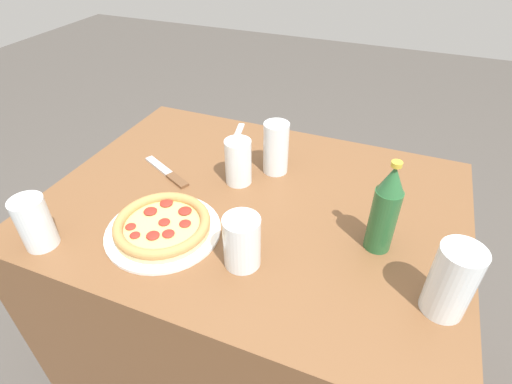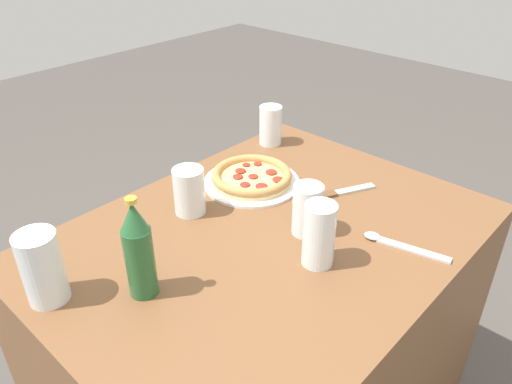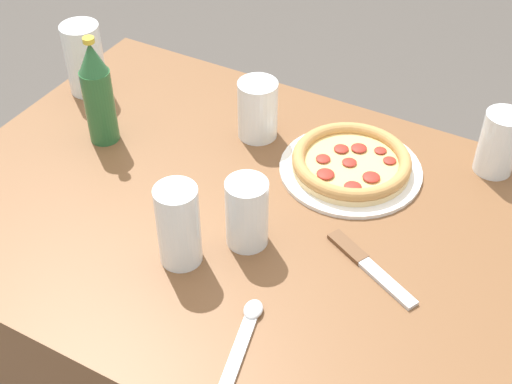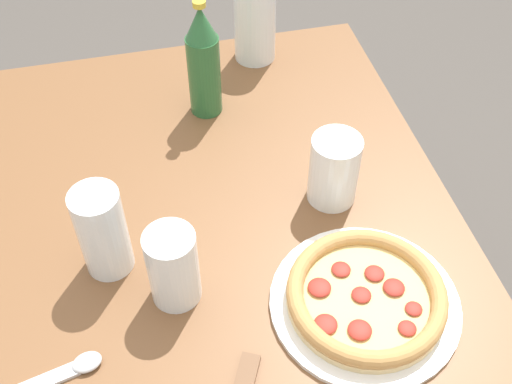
# 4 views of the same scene
# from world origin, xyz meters

# --- Properties ---
(table) EXTENTS (1.06, 0.79, 0.75)m
(table) POSITION_xyz_m (0.00, 0.00, 0.38)
(table) COLOR brown
(table) RESTS_ON ground_plane
(pizza_veggie) EXTENTS (0.27, 0.27, 0.04)m
(pizza_veggie) POSITION_xyz_m (-0.15, -0.19, 0.77)
(pizza_veggie) COLOR white
(pizza_veggie) RESTS_ON table
(glass_cola) EXTENTS (0.08, 0.08, 0.12)m
(glass_cola) POSITION_xyz_m (0.06, -0.21, 0.81)
(glass_cola) COLOR white
(glass_cola) RESTS_ON table
(glass_mango_juice) EXTENTS (0.07, 0.07, 0.13)m
(glass_mango_juice) POSITION_xyz_m (-0.07, 0.06, 0.81)
(glass_mango_juice) COLOR white
(glass_mango_juice) RESTS_ON table
(glass_iced_tea) EXTENTS (0.07, 0.07, 0.15)m
(glass_iced_tea) POSITION_xyz_m (0.01, 0.15, 0.82)
(glass_iced_tea) COLOR white
(glass_iced_tea) RESTS_ON table
(glass_orange_juice) EXTENTS (0.07, 0.07, 0.12)m
(glass_orange_juice) POSITION_xyz_m (-0.38, -0.32, 0.81)
(glass_orange_juice) COLOR white
(glass_orange_juice) RESTS_ON table
(glass_red_wine) EXTENTS (0.08, 0.08, 0.15)m
(glass_red_wine) POSITION_xyz_m (0.46, -0.17, 0.82)
(glass_red_wine) COLOR white
(glass_red_wine) RESTS_ON table
(beer_bottle) EXTENTS (0.06, 0.06, 0.22)m
(beer_bottle) POSITION_xyz_m (0.32, -0.05, 0.86)
(beer_bottle) COLOR #286033
(beer_bottle) RESTS_ON table
(knife) EXTENTS (0.18, 0.11, 0.01)m
(knife) POSITION_xyz_m (-0.27, 0.02, 0.76)
(knife) COLOR brown
(knife) RESTS_ON table
(spoon) EXTENTS (0.07, 0.20, 0.01)m
(spoon) POSITION_xyz_m (-0.16, 0.25, 0.76)
(spoon) COLOR silver
(spoon) RESTS_ON table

